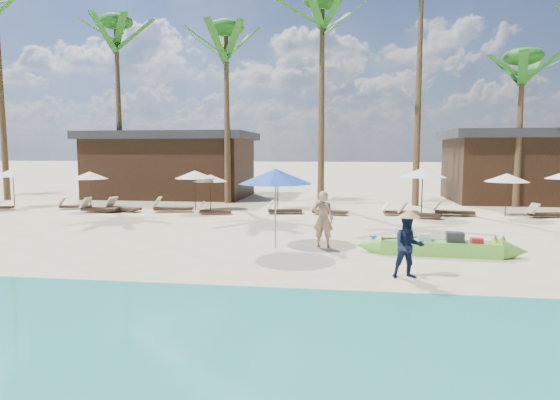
# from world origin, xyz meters

# --- Properties ---
(ground) EXTENTS (240.00, 240.00, 0.00)m
(ground) POSITION_xyz_m (0.00, 0.00, 0.00)
(ground) COLOR beige
(ground) RESTS_ON ground
(wet_sand_strip) EXTENTS (240.00, 4.50, 0.01)m
(wet_sand_strip) POSITION_xyz_m (0.00, -5.00, 0.00)
(wet_sand_strip) COLOR tan
(wet_sand_strip) RESTS_ON ground
(green_canoe) EXTENTS (5.45, 0.93, 0.69)m
(green_canoe) POSITION_xyz_m (6.30, 1.49, 0.23)
(green_canoe) COLOR #65C83D
(green_canoe) RESTS_ON ground
(tourist) EXTENTS (0.73, 0.55, 1.81)m
(tourist) POSITION_xyz_m (2.84, 2.18, 0.90)
(tourist) COLOR tan
(tourist) RESTS_ON ground
(vendor_green) EXTENTS (0.82, 0.67, 1.55)m
(vendor_green) POSITION_xyz_m (5.05, -1.22, 0.77)
(vendor_green) COLOR #141B38
(vendor_green) RESTS_ON ground
(blue_umbrella) EXTENTS (2.34, 2.34, 2.52)m
(blue_umbrella) POSITION_xyz_m (1.36, 1.82, 2.28)
(blue_umbrella) COLOR #99999E
(blue_umbrella) RESTS_ON ground
(resort_parasol_2) EXTENTS (2.04, 2.04, 2.10)m
(resort_parasol_2) POSITION_xyz_m (-14.33, 10.45, 1.89)
(resort_parasol_2) COLOR #332015
(resort_parasol_2) RESTS_ON ground
(resort_parasol_3) EXTENTS (1.93, 1.93, 1.98)m
(resort_parasol_3) POSITION_xyz_m (-9.79, 10.32, 1.79)
(resort_parasol_3) COLOR #332015
(resort_parasol_3) RESTS_ON ground
(lounger_3_left) EXTENTS (1.71, 0.94, 0.55)m
(lounger_3_left) POSITION_xyz_m (-10.74, 10.22, 0.19)
(lounger_3_left) COLOR #332015
(lounger_3_left) RESTS_ON ground
(lounger_3_right) EXTENTS (1.94, 0.61, 0.66)m
(lounger_3_right) POSITION_xyz_m (-8.74, 9.16, 0.22)
(lounger_3_right) COLOR #332015
(lounger_3_right) RESTS_ON ground
(resort_parasol_4) EXTENTS (2.01, 2.01, 2.07)m
(resort_parasol_4) POSITION_xyz_m (-4.08, 10.38, 1.87)
(resort_parasol_4) COLOR #332015
(resort_parasol_4) RESTS_ON ground
(lounger_4_left) EXTENTS (1.98, 1.04, 0.64)m
(lounger_4_left) POSITION_xyz_m (-7.71, 9.62, 0.21)
(lounger_4_left) COLOR #332015
(lounger_4_left) RESTS_ON ground
(lounger_4_right) EXTENTS (2.08, 0.92, 0.68)m
(lounger_4_right) POSITION_xyz_m (-5.17, 9.78, 0.23)
(lounger_4_right) COLOR #332015
(lounger_4_right) RESTS_ON ground
(resort_parasol_5) EXTENTS (1.79, 1.79, 1.84)m
(resort_parasol_5) POSITION_xyz_m (-3.42, 10.85, 1.66)
(resort_parasol_5) COLOR #332015
(resort_parasol_5) RESTS_ON ground
(lounger_5_left) EXTENTS (1.69, 0.79, 0.55)m
(lounger_5_left) POSITION_xyz_m (-2.84, 9.24, 0.18)
(lounger_5_left) COLOR #332015
(lounger_5_left) RESTS_ON ground
(resort_parasol_6) EXTENTS (1.90, 1.90, 1.96)m
(resort_parasol_6) POSITION_xyz_m (0.03, 11.56, 1.76)
(resort_parasol_6) COLOR #332015
(resort_parasol_6) RESTS_ON ground
(lounger_6_left) EXTENTS (1.79, 0.83, 0.59)m
(lounger_6_left) POSITION_xyz_m (0.50, 9.89, 0.20)
(lounger_6_left) COLOR #332015
(lounger_6_left) RESTS_ON ground
(lounger_6_right) EXTENTS (1.83, 0.91, 0.60)m
(lounger_6_right) POSITION_xyz_m (2.69, 9.86, 0.20)
(lounger_6_right) COLOR #332015
(lounger_6_right) RESTS_ON ground
(resort_parasol_7) EXTENTS (2.21, 2.21, 2.28)m
(resort_parasol_7) POSITION_xyz_m (7.10, 9.93, 2.06)
(resort_parasol_7) COLOR #332015
(resort_parasol_7) RESTS_ON ground
(lounger_7_left) EXTENTS (1.78, 0.69, 0.59)m
(lounger_7_left) POSITION_xyz_m (6.06, 10.13, 0.20)
(lounger_7_left) COLOR #332015
(lounger_7_left) RESTS_ON ground
(lounger_7_right) EXTENTS (2.00, 1.20, 0.65)m
(lounger_7_right) POSITION_xyz_m (6.82, 9.30, 0.22)
(lounger_7_right) COLOR #332015
(lounger_7_right) RESTS_ON ground
(resort_parasol_8) EXTENTS (1.97, 1.97, 2.03)m
(resort_parasol_8) POSITION_xyz_m (10.94, 10.23, 1.83)
(resort_parasol_8) COLOR #332015
(resort_parasol_8) RESTS_ON ground
(lounger_8_left) EXTENTS (1.95, 0.84, 0.64)m
(lounger_8_left) POSITION_xyz_m (8.56, 10.38, 0.21)
(lounger_8_left) COLOR #332015
(lounger_8_left) RESTS_ON ground
(lounger_9_left) EXTENTS (1.83, 1.01, 0.59)m
(lounger_9_left) POSITION_xyz_m (12.68, 10.29, 0.20)
(lounger_9_left) COLOR #332015
(lounger_9_left) RESTS_ON ground
(palm_2) EXTENTS (2.08, 2.08, 11.33)m
(palm_2) POSITION_xyz_m (-10.45, 15.08, 9.18)
(palm_2) COLOR brown
(palm_2) RESTS_ON ground
(palm_3) EXTENTS (2.08, 2.08, 10.52)m
(palm_3) POSITION_xyz_m (-3.36, 14.27, 8.58)
(palm_3) COLOR brown
(palm_3) RESTS_ON ground
(palm_4) EXTENTS (2.08, 2.08, 11.70)m
(palm_4) POSITION_xyz_m (2.15, 14.01, 9.45)
(palm_4) COLOR brown
(palm_4) RESTS_ON ground
(palm_5) EXTENTS (2.08, 2.08, 13.60)m
(palm_5) POSITION_xyz_m (7.45, 14.38, 10.82)
(palm_5) COLOR brown
(palm_5) RESTS_ON ground
(palm_6) EXTENTS (2.08, 2.08, 8.51)m
(palm_6) POSITION_xyz_m (12.84, 14.52, 7.05)
(palm_6) COLOR brown
(palm_6) RESTS_ON ground
(pavilion_west) EXTENTS (10.80, 6.60, 4.30)m
(pavilion_west) POSITION_xyz_m (-8.00, 17.50, 2.19)
(pavilion_west) COLOR #332015
(pavilion_west) RESTS_ON ground
(pavilion_east) EXTENTS (8.80, 6.60, 4.30)m
(pavilion_east) POSITION_xyz_m (14.00, 17.50, 2.20)
(pavilion_east) COLOR #332015
(pavilion_east) RESTS_ON ground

